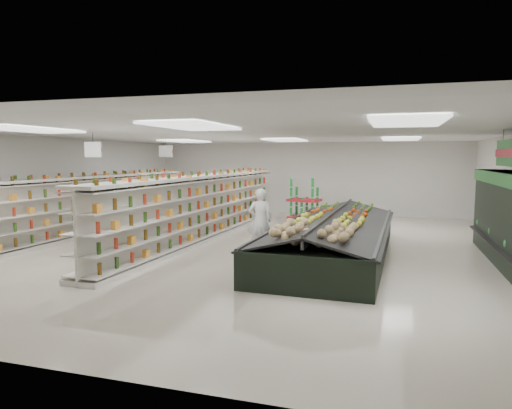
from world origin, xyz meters
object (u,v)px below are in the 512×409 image
(shopper_background, at_px, (218,198))
(gondola_center, at_px, (204,210))
(shopper_main, at_px, (260,220))
(produce_island, at_px, (334,235))
(gondola_left, at_px, (85,208))
(soda_endcap, at_px, (304,202))

(shopper_background, bearing_deg, gondola_center, -179.40)
(gondola_center, bearing_deg, shopper_main, -30.76)
(produce_island, bearing_deg, gondola_left, 174.70)
(soda_endcap, bearing_deg, shopper_main, -90.11)
(shopper_main, distance_m, shopper_background, 6.32)
(gondola_left, relative_size, soda_endcap, 7.08)
(soda_endcap, height_order, shopper_background, shopper_background)
(gondola_left, height_order, soda_endcap, gondola_left)
(gondola_center, relative_size, shopper_main, 6.70)
(gondola_left, xyz_separation_m, produce_island, (8.21, -0.76, -0.37))
(shopper_main, relative_size, shopper_background, 0.94)
(soda_endcap, xyz_separation_m, shopper_main, (-0.01, -6.26, 0.09))
(gondola_center, height_order, shopper_background, gondola_center)
(produce_island, relative_size, shopper_background, 4.22)
(soda_endcap, height_order, shopper_main, shopper_main)
(gondola_center, xyz_separation_m, shopper_background, (-1.04, 3.90, -0.00))
(gondola_left, relative_size, shopper_main, 6.51)
(produce_island, relative_size, soda_endcap, 4.88)
(shopper_main, height_order, shopper_background, shopper_background)
(shopper_main, xyz_separation_m, shopper_background, (-3.32, 5.38, 0.05))
(gondola_center, xyz_separation_m, shopper_main, (2.27, -1.47, -0.06))
(shopper_main, bearing_deg, shopper_background, -81.15)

